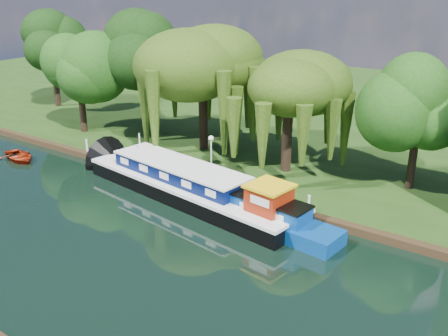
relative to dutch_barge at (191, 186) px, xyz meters
The scene contains 13 objects.
ground 7.02m from the dutch_barge, 103.86° to the right, with size 120.00×120.00×0.00m, color black.
far_bank 27.29m from the dutch_barge, 93.51° to the left, with size 120.00×52.00×0.45m, color black.
dutch_barge is the anchor object (origin of this frame).
narrowboat 3.87m from the dutch_barge, ahead, with size 13.10×3.47×1.89m.
red_dinghy 15.54m from the dutch_barge, behind, with size 2.54×3.56×0.74m, color maroon.
willow_left 10.81m from the dutch_barge, 122.14° to the left, with size 7.52×7.52×9.01m.
willow_right 8.98m from the dutch_barge, 66.05° to the left, with size 6.06×6.06×7.38m.
tree_far_left 17.92m from the dutch_barge, 162.07° to the left, with size 5.19×5.19×8.36m.
tree_far_back 28.82m from the dutch_barge, 158.78° to the left, with size 5.31×5.31×8.92m.
tree_far_mid 15.74m from the dutch_barge, 141.29° to the left, with size 5.79×5.79×9.47m.
tree_far_right 14.73m from the dutch_barge, 37.69° to the left, with size 4.47×4.47×7.31m.
lamppost 4.21m from the dutch_barge, 107.41° to the left, with size 0.36×0.36×2.56m.
mooring_posts 2.72m from the dutch_barge, 143.06° to the left, with size 19.16×0.16×1.00m.
Camera 1 is at (19.96, -15.77, 12.84)m, focal length 40.00 mm.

